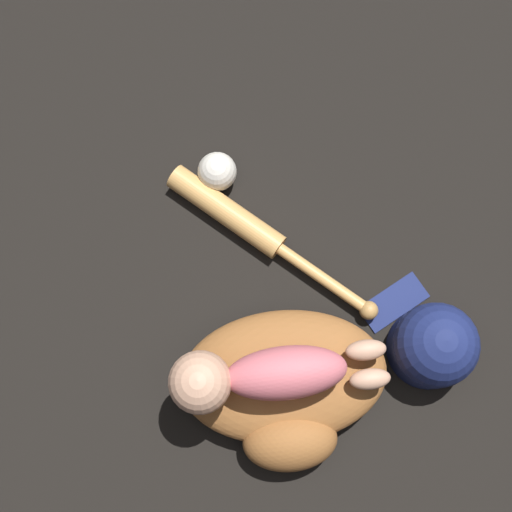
{
  "coord_description": "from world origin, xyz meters",
  "views": [
    {
      "loc": [
        0.02,
        0.03,
        1.36
      ],
      "look_at": [
        -0.09,
        -0.23,
        0.08
      ],
      "focal_mm": 50.0,
      "sensor_mm": 36.0,
      "label": 1
    }
  ],
  "objects_px": {
    "baseball_glove": "(285,387)",
    "baseball": "(217,172)",
    "baseball_bat": "(247,226)",
    "baby_figure": "(258,376)",
    "baseball_cap": "(434,345)"
  },
  "relations": [
    {
      "from": "baseball_bat",
      "to": "baseball",
      "type": "bearing_deg",
      "value": -82.95
    },
    {
      "from": "baseball_glove",
      "to": "baseball_bat",
      "type": "distance_m",
      "value": 0.32
    },
    {
      "from": "baseball_bat",
      "to": "baseball_glove",
      "type": "bearing_deg",
      "value": 80.59
    },
    {
      "from": "baseball_bat",
      "to": "baseball_cap",
      "type": "height_order",
      "value": "baseball_cap"
    },
    {
      "from": "baseball_glove",
      "to": "baseball",
      "type": "distance_m",
      "value": 0.43
    },
    {
      "from": "baseball_glove",
      "to": "baseball",
      "type": "relative_size",
      "value": 5.59
    },
    {
      "from": "baby_figure",
      "to": "baseball_cap",
      "type": "bearing_deg",
      "value": 168.7
    },
    {
      "from": "baseball_glove",
      "to": "baseball",
      "type": "height_order",
      "value": "baseball_glove"
    },
    {
      "from": "baseball_bat",
      "to": "baseball",
      "type": "relative_size",
      "value": 5.46
    },
    {
      "from": "baseball_glove",
      "to": "baby_figure",
      "type": "distance_m",
      "value": 0.11
    },
    {
      "from": "baby_figure",
      "to": "baseball",
      "type": "height_order",
      "value": "baby_figure"
    },
    {
      "from": "baseball_glove",
      "to": "baby_figure",
      "type": "bearing_deg",
      "value": -38.18
    },
    {
      "from": "baseball_cap",
      "to": "baseball_glove",
      "type": "bearing_deg",
      "value": -6.69
    },
    {
      "from": "baseball_glove",
      "to": "baby_figure",
      "type": "relative_size",
      "value": 1.14
    },
    {
      "from": "baseball",
      "to": "baseball_glove",
      "type": "bearing_deg",
      "value": 85.17
    }
  ]
}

